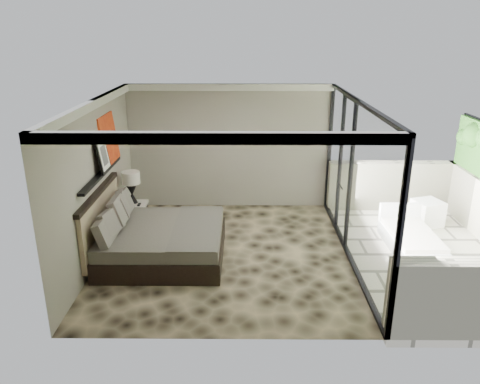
{
  "coord_description": "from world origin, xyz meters",
  "views": [
    {
      "loc": [
        0.33,
        -7.74,
        3.93
      ],
      "look_at": [
        0.26,
        0.4,
        1.07
      ],
      "focal_mm": 35.0,
      "sensor_mm": 36.0,
      "label": 1
    }
  ],
  "objects_px": {
    "ottoman": "(427,213)",
    "table_lamp": "(131,183)",
    "nightstand": "(136,216)",
    "bed": "(157,239)",
    "lounger": "(411,239)"
  },
  "relations": [
    {
      "from": "nightstand",
      "to": "ottoman",
      "type": "relative_size",
      "value": 0.9
    },
    {
      "from": "nightstand",
      "to": "ottoman",
      "type": "bearing_deg",
      "value": 1.03
    },
    {
      "from": "bed",
      "to": "nightstand",
      "type": "height_order",
      "value": "bed"
    },
    {
      "from": "ottoman",
      "to": "nightstand",
      "type": "bearing_deg",
      "value": -178.47
    },
    {
      "from": "ottoman",
      "to": "lounger",
      "type": "distance_m",
      "value": 1.34
    },
    {
      "from": "bed",
      "to": "lounger",
      "type": "relative_size",
      "value": 1.35
    },
    {
      "from": "bed",
      "to": "ottoman",
      "type": "bearing_deg",
      "value": 15.85
    },
    {
      "from": "bed",
      "to": "ottoman",
      "type": "xyz_separation_m",
      "value": [
        5.41,
        1.53,
        -0.09
      ]
    },
    {
      "from": "nightstand",
      "to": "table_lamp",
      "type": "height_order",
      "value": "table_lamp"
    },
    {
      "from": "lounger",
      "to": "ottoman",
      "type": "bearing_deg",
      "value": 57.03
    },
    {
      "from": "ottoman",
      "to": "table_lamp",
      "type": "bearing_deg",
      "value": -178.88
    },
    {
      "from": "ottoman",
      "to": "lounger",
      "type": "xyz_separation_m",
      "value": [
        -0.72,
        -1.13,
        -0.07
      ]
    },
    {
      "from": "ottoman",
      "to": "lounger",
      "type": "height_order",
      "value": "lounger"
    },
    {
      "from": "nightstand",
      "to": "lounger",
      "type": "bearing_deg",
      "value": -10.72
    },
    {
      "from": "table_lamp",
      "to": "ottoman",
      "type": "distance_m",
      "value": 6.19
    }
  ]
}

